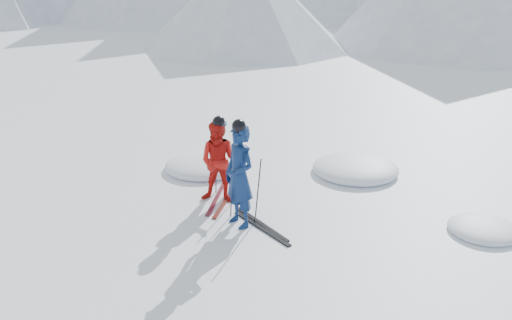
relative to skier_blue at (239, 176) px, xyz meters
The scene contains 12 objects.
ground 1.85m from the skier_blue, ahead, with size 160.00×160.00×0.00m, color white.
skier_blue is the anchor object (origin of this frame).
skier_red 1.19m from the skier_blue, 145.36° to the left, with size 0.85×0.66×1.75m, color red.
pole_blue_left 0.47m from the skier_blue, 153.43° to the left, with size 0.02×0.02×1.33m, color black.
pole_blue_right 0.49m from the skier_blue, 45.00° to the left, with size 0.02×0.02×1.33m, color black.
pole_red_left 1.63m from the skier_blue, 144.08° to the left, with size 0.02×0.02×1.17m, color black.
pole_red_right 1.14m from the skier_blue, 129.36° to the left, with size 0.02×0.02×1.17m, color black.
ski_worn_left 1.62m from the skier_blue, 148.40° to the left, with size 0.09×1.70×0.03m, color black.
ski_worn_right 1.47m from the skier_blue, 141.78° to the left, with size 0.09×1.70×0.03m, color black.
ski_loose_a 1.07m from the skier_blue, 32.66° to the left, with size 0.09×1.70×0.03m, color black.
ski_loose_b 1.08m from the skier_blue, ahead, with size 0.09×1.70×0.03m, color black.
snow_lumps 3.05m from the skier_blue, 91.48° to the left, with size 8.03×3.82×0.45m.
Camera 1 is at (3.90, -7.82, 4.80)m, focal length 38.00 mm.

